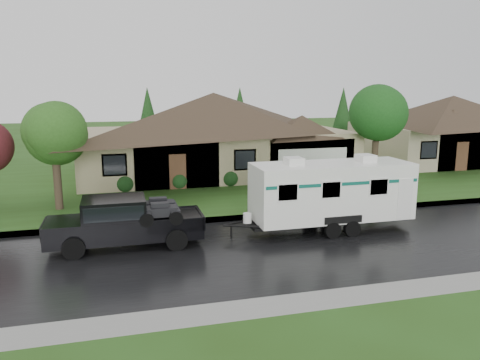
# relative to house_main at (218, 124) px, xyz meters

# --- Properties ---
(ground) EXTENTS (140.00, 140.00, 0.00)m
(ground) POSITION_rel_house_main_xyz_m (-2.29, -13.84, -3.59)
(ground) COLOR #2B4D18
(ground) RESTS_ON ground
(road) EXTENTS (140.00, 8.00, 0.01)m
(road) POSITION_rel_house_main_xyz_m (-2.29, -15.84, -3.59)
(road) COLOR black
(road) RESTS_ON ground
(curb) EXTENTS (140.00, 0.50, 0.15)m
(curb) POSITION_rel_house_main_xyz_m (-2.29, -11.59, -3.52)
(curb) COLOR gray
(curb) RESTS_ON ground
(lawn) EXTENTS (140.00, 26.00, 0.15)m
(lawn) POSITION_rel_house_main_xyz_m (-2.29, 1.16, -3.52)
(lawn) COLOR #2B4D18
(lawn) RESTS_ON ground
(house_main) EXTENTS (19.44, 10.80, 6.90)m
(house_main) POSITION_rel_house_main_xyz_m (0.00, 0.00, 0.00)
(house_main) COLOR tan
(house_main) RESTS_ON lawn
(house_neighbor) EXTENTS (15.12, 9.72, 6.45)m
(house_neighbor) POSITION_rel_house_main_xyz_m (19.97, 0.50, -0.27)
(house_neighbor) COLOR tan
(house_neighbor) RESTS_ON lawn
(tree_left_green) EXTENTS (3.30, 3.30, 5.46)m
(tree_left_green) POSITION_rel_house_main_xyz_m (-9.87, -7.97, 0.34)
(tree_left_green) COLOR #382B1E
(tree_left_green) RESTS_ON lawn
(tree_right_green) EXTENTS (3.64, 3.64, 6.03)m
(tree_right_green) POSITION_rel_house_main_xyz_m (8.90, -5.86, 0.74)
(tree_right_green) COLOR #382B1E
(tree_right_green) RESTS_ON lawn
(shrub_row) EXTENTS (13.60, 1.00, 1.00)m
(shrub_row) POSITION_rel_house_main_xyz_m (-0.29, -4.54, -2.94)
(shrub_row) COLOR #143814
(shrub_row) RESTS_ON lawn
(pickup_truck) EXTENTS (5.87, 2.23, 1.96)m
(pickup_truck) POSITION_rel_house_main_xyz_m (-6.89, -14.12, -2.54)
(pickup_truck) COLOR black
(pickup_truck) RESTS_ON ground
(travel_trailer) EXTENTS (7.24, 2.55, 3.25)m
(travel_trailer) POSITION_rel_house_main_xyz_m (1.92, -14.12, -1.87)
(travel_trailer) COLOR white
(travel_trailer) RESTS_ON ground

